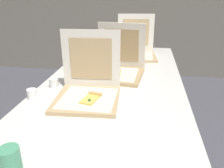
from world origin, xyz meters
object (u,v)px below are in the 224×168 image
at_px(cup_white_mid, 73,76).
at_px(cup_white_far, 87,64).
at_px(cup_printed_front, 10,160).
at_px(pizza_box_middle, 118,68).
at_px(cup_white_near_center, 54,83).
at_px(pizza_box_back, 136,51).
at_px(pizza_box_front, 88,90).
at_px(cup_white_near_left, 32,94).
at_px(table, 113,89).

bearing_deg(cup_white_mid, cup_white_far, 85.89).
xyz_separation_m(cup_white_mid, cup_printed_front, (0.06, -0.87, 0.02)).
bearing_deg(cup_printed_front, cup_white_far, 91.66).
relative_size(pizza_box_middle, cup_white_near_center, 6.63).
bearing_deg(cup_white_mid, pizza_box_back, 60.75).
bearing_deg(pizza_box_back, pizza_box_front, -109.46).
xyz_separation_m(cup_white_near_left, cup_white_far, (0.17, 0.62, 0.00)).
distance_m(pizza_box_front, pizza_box_back, 1.00).
height_order(pizza_box_back, cup_white_near_center, pizza_box_back).
bearing_deg(cup_white_far, pizza_box_middle, -27.36).
height_order(pizza_box_back, cup_white_mid, pizza_box_back).
height_order(table, cup_white_near_center, cup_white_near_center).
relative_size(pizza_box_middle, cup_white_far, 6.63).
bearing_deg(pizza_box_back, table, -105.84).
xyz_separation_m(pizza_box_back, cup_white_mid, (-0.40, -0.71, -0.02)).
bearing_deg(cup_white_near_center, pizza_box_middle, 37.79).
distance_m(pizza_box_back, cup_white_near_center, 0.97).
height_order(pizza_box_middle, cup_white_near_center, pizza_box_middle).
height_order(table, pizza_box_middle, pizza_box_middle).
bearing_deg(pizza_box_front, table, 63.99).
bearing_deg(pizza_box_front, cup_white_near_center, 150.52).
distance_m(pizza_box_back, cup_printed_front, 1.61).
bearing_deg(cup_printed_front, cup_white_near_center, 100.96).
xyz_separation_m(cup_white_mid, cup_white_near_left, (-0.15, -0.32, 0.00)).
relative_size(cup_white_near_center, cup_white_mid, 1.00).
bearing_deg(table, pizza_box_front, -112.12).
relative_size(pizza_box_back, cup_white_near_center, 7.19).
height_order(table, cup_white_near_left, cup_white_near_left).
bearing_deg(pizza_box_middle, pizza_box_front, -100.19).
distance_m(pizza_box_front, cup_white_near_left, 0.33).
relative_size(cup_white_near_left, cup_white_far, 1.00).
bearing_deg(pizza_box_middle, cup_white_near_center, -136.41).
distance_m(cup_white_near_center, cup_white_mid, 0.16).
distance_m(table, cup_printed_front, 0.90).
bearing_deg(cup_white_mid, cup_white_near_left, -115.10).
xyz_separation_m(pizza_box_middle, cup_white_near_center, (-0.38, -0.30, -0.02)).
bearing_deg(cup_white_far, cup_printed_front, -88.34).
bearing_deg(pizza_box_back, cup_printed_front, -108.84).
relative_size(pizza_box_front, cup_white_near_left, 6.45).
height_order(pizza_box_back, cup_printed_front, pizza_box_back).
distance_m(table, pizza_box_middle, 0.19).
height_order(cup_white_far, cup_printed_front, cup_printed_front).
relative_size(cup_white_near_center, cup_white_far, 1.00).
height_order(cup_white_mid, cup_white_near_left, same).
height_order(cup_white_near_center, cup_white_near_left, same).
bearing_deg(cup_white_far, table, -49.44).
bearing_deg(cup_white_near_left, pizza_box_back, 62.00).
bearing_deg(cup_white_near_left, cup_white_mid, 64.90).
bearing_deg(cup_white_mid, pizza_box_middle, 28.20).
bearing_deg(cup_white_near_left, table, 36.20).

